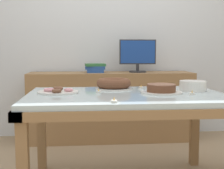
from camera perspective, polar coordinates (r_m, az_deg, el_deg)
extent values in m
cube|color=silver|center=(3.90, -0.58, 10.00)|extent=(8.00, 0.10, 2.60)
cube|color=silver|center=(2.32, 2.62, -2.13)|extent=(1.46, 0.93, 0.04)
cube|color=olive|center=(1.90, 4.42, -5.46)|extent=(1.49, 0.08, 0.06)
cube|color=olive|center=(2.76, 1.38, -1.80)|extent=(1.49, 0.08, 0.06)
cube|color=olive|center=(2.34, -14.84, -3.44)|extent=(0.08, 0.96, 0.06)
cube|color=olive|center=(2.52, 18.76, -2.88)|extent=(0.08, 0.96, 0.06)
cube|color=olive|center=(2.02, -15.95, -14.55)|extent=(0.07, 0.07, 0.66)
cube|color=olive|center=(2.81, -12.76, -8.58)|extent=(0.07, 0.07, 0.66)
cube|color=olive|center=(2.96, 14.83, -7.89)|extent=(0.07, 0.07, 0.66)
cube|color=olive|center=(3.65, -0.18, -3.99)|extent=(1.88, 0.44, 0.79)
cylinder|color=#262628|center=(3.64, 4.69, 2.37)|extent=(0.20, 0.20, 0.02)
cylinder|color=#262628|center=(3.64, 4.70, 3.20)|extent=(0.04, 0.04, 0.09)
cube|color=#262628|center=(3.63, 4.72, 5.96)|extent=(0.42, 0.02, 0.28)
cube|color=navy|center=(3.62, 4.76, 5.96)|extent=(0.40, 0.00, 0.26)
cube|color=#23478C|center=(3.59, -3.06, 2.50)|extent=(0.19, 0.18, 0.04)
cube|color=#23478C|center=(3.59, -3.06, 3.09)|extent=(0.24, 0.18, 0.04)
cube|color=#2D6638|center=(3.58, -3.07, 3.60)|extent=(0.24, 0.19, 0.03)
cylinder|color=silver|center=(2.37, 8.97, -1.43)|extent=(0.31, 0.31, 0.01)
cylinder|color=brown|center=(2.37, 8.98, -0.67)|extent=(0.22, 0.22, 0.05)
cylinder|color=brown|center=(2.36, 8.99, 0.03)|extent=(0.21, 0.21, 0.01)
cylinder|color=silver|center=(2.59, 0.33, -0.73)|extent=(0.30, 0.30, 0.01)
torus|color=brown|center=(2.58, 0.33, 0.25)|extent=(0.29, 0.29, 0.08)
cylinder|color=silver|center=(2.39, -9.81, -1.37)|extent=(0.31, 0.31, 0.01)
torus|color=pink|center=(2.37, -7.94, -0.97)|extent=(0.07, 0.07, 0.02)
torus|color=brown|center=(2.46, -9.86, -0.71)|extent=(0.08, 0.08, 0.03)
torus|color=pink|center=(2.40, -11.46, -0.95)|extent=(0.08, 0.08, 0.02)
torus|color=brown|center=(2.30, -10.09, -1.15)|extent=(0.07, 0.07, 0.03)
cylinder|color=silver|center=(2.57, 14.53, -1.01)|extent=(0.21, 0.21, 0.01)
cylinder|color=silver|center=(2.56, 14.54, -0.78)|extent=(0.21, 0.21, 0.01)
cylinder|color=silver|center=(2.56, 14.54, -0.56)|extent=(0.21, 0.21, 0.01)
cylinder|color=silver|center=(2.56, 14.55, -0.34)|extent=(0.21, 0.21, 0.01)
cylinder|color=silver|center=(2.56, 14.55, -0.12)|extent=(0.21, 0.21, 0.01)
cylinder|color=silver|center=(2.56, 14.56, 0.10)|extent=(0.21, 0.21, 0.01)
cylinder|color=silver|center=(2.56, 14.57, 0.33)|extent=(0.21, 0.21, 0.01)
cylinder|color=silver|center=(2.56, 14.57, 0.55)|extent=(0.21, 0.21, 0.01)
cylinder|color=silver|center=(2.33, 14.43, -1.65)|extent=(0.04, 0.04, 0.02)
cylinder|color=white|center=(2.33, 14.43, -1.50)|extent=(0.03, 0.03, 0.00)
cone|color=#F9B74C|center=(2.32, 14.44, -1.18)|extent=(0.01, 0.01, 0.02)
cylinder|color=silver|center=(1.91, 0.39, -3.10)|extent=(0.04, 0.04, 0.02)
cylinder|color=white|center=(1.91, 0.39, -2.92)|extent=(0.03, 0.03, 0.00)
cone|color=#F9B74C|center=(1.91, 0.39, -2.54)|extent=(0.01, 0.01, 0.02)
cylinder|color=silver|center=(2.63, 5.32, -0.59)|extent=(0.04, 0.04, 0.02)
cylinder|color=white|center=(2.63, 5.33, -0.46)|extent=(0.03, 0.03, 0.00)
cone|color=#F9B74C|center=(2.63, 5.33, -0.18)|extent=(0.01, 0.01, 0.02)
cylinder|color=silver|center=(2.35, -2.44, -1.38)|extent=(0.04, 0.04, 0.02)
cylinder|color=white|center=(2.35, -2.44, -1.24)|extent=(0.03, 0.03, 0.00)
cone|color=#F9B74C|center=(2.35, -2.45, -0.92)|extent=(0.01, 0.01, 0.02)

